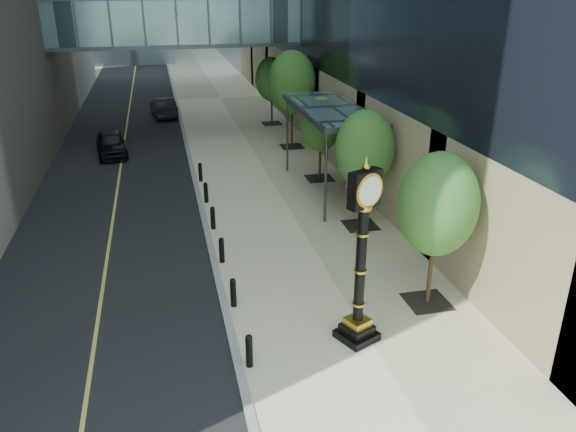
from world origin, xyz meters
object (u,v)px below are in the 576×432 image
object	(u,v)px
car_near	(111,143)
car_far	(164,107)
street_clock	(360,268)
pedestrian	(352,179)

from	to	relation	value
car_near	car_far	size ratio (longest dim) A/B	0.94
street_clock	car_near	distance (m)	23.27
pedestrian	car_near	world-z (taller)	pedestrian
street_clock	pedestrian	bearing A→B (deg)	47.42
car_near	car_far	world-z (taller)	car_far
car_near	car_far	distance (m)	10.66
pedestrian	car_near	bearing A→B (deg)	-49.52
pedestrian	car_far	distance (m)	22.20
street_clock	pedestrian	xyz separation A→B (m)	(3.69, 11.31, -1.45)
pedestrian	car_far	world-z (taller)	pedestrian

